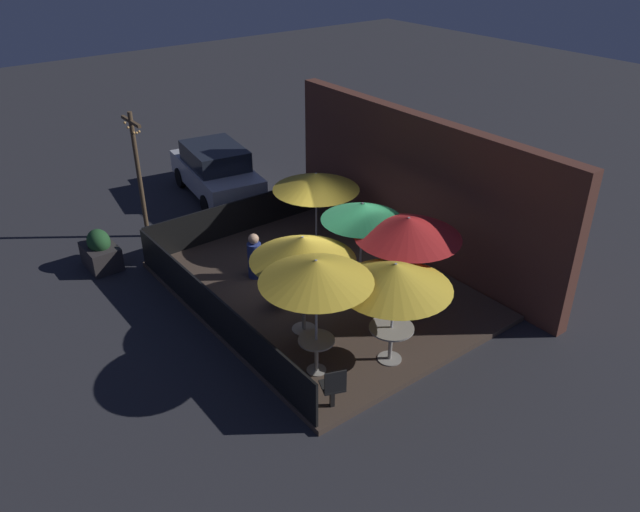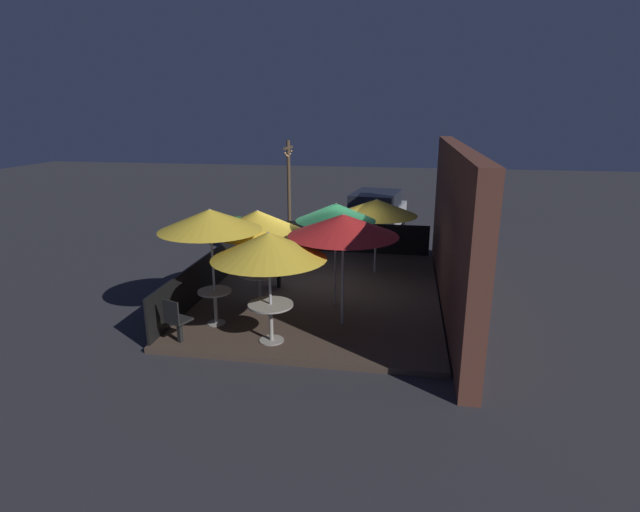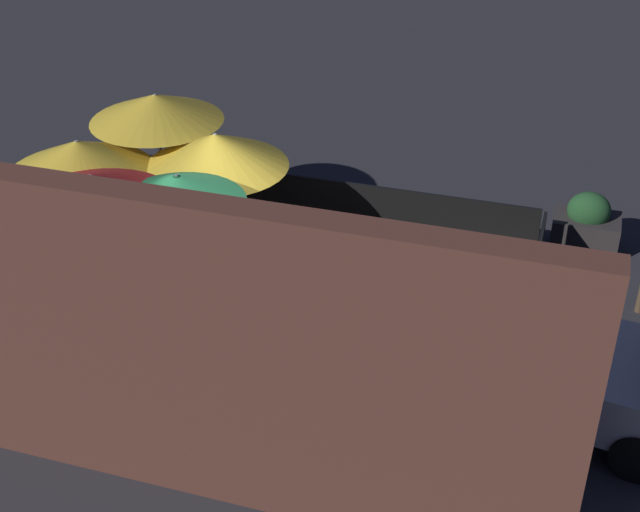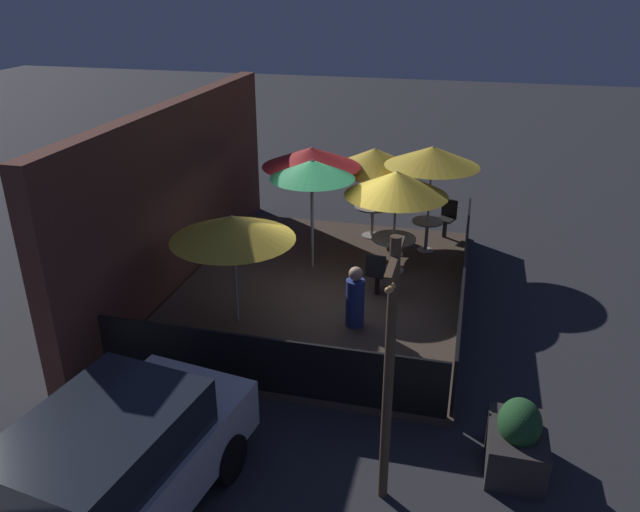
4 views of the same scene
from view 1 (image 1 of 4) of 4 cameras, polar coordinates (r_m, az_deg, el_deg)
name	(u,v)px [view 1 (image 1 of 4)]	position (r m, az deg, el deg)	size (l,w,h in m)	color
ground_plane	(320,292)	(14.86, -0.02, -3.27)	(60.00, 60.00, 0.00)	#2D2D33
patio_deck	(320,289)	(14.82, -0.02, -3.07)	(7.40, 5.70, 0.12)	#47382D
building_wall	(418,188)	(15.84, 8.91, 6.12)	(9.00, 0.36, 3.72)	brown
fence_front	(214,311)	(13.30, -9.71, -5.00)	(7.20, 0.05, 0.95)	black
fence_side_left	(239,216)	(17.25, -7.42, 3.62)	(0.05, 5.50, 0.95)	black
patio_umbrella_0	(316,271)	(11.02, -0.36, -1.36)	(2.09, 2.09, 2.47)	#B2B2B7
patio_umbrella_1	(303,248)	(12.35, -1.59, 0.71)	(2.16, 2.16, 2.23)	#B2B2B7
patio_umbrella_2	(395,276)	(11.57, 6.88, -1.79)	(2.19, 2.19, 2.20)	#B2B2B7
patio_umbrella_3	(362,211)	(13.36, 3.89, 4.09)	(1.79, 1.79, 2.40)	#B2B2B7
patio_umbrella_4	(316,181)	(15.81, -0.36, 6.86)	(2.22, 2.22, 2.07)	#B2B2B7
patio_umbrella_5	(408,227)	(12.86, 8.08, 2.61)	(2.23, 2.23, 2.38)	#B2B2B7
dining_table_0	(316,347)	(11.96, -0.33, -8.28)	(0.70, 0.70, 0.75)	#9E998E
dining_table_1	(304,305)	(13.05, -1.51, -4.54)	(0.95, 0.95, 0.76)	#9E998E
dining_table_2	(391,334)	(12.30, 6.52, -7.08)	(0.88, 0.88, 0.78)	#9E998E
patio_chair_0	(333,387)	(11.20, 1.23, -11.85)	(0.52, 0.52, 0.92)	black
patio_chair_1	(276,282)	(14.05, -4.02, -2.39)	(0.45, 0.45, 0.93)	black
patron_0	(255,257)	(15.04, -6.00, -0.13)	(0.46, 0.46, 1.16)	navy
planter_box	(100,251)	(16.60, -19.44, 0.41)	(1.07, 0.75, 1.03)	#332D2D
light_post	(138,169)	(17.22, -16.30, 7.63)	(1.10, 0.12, 3.51)	brown
parked_car_0	(216,170)	(19.85, -9.49, 7.74)	(4.21, 2.27, 1.62)	silver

